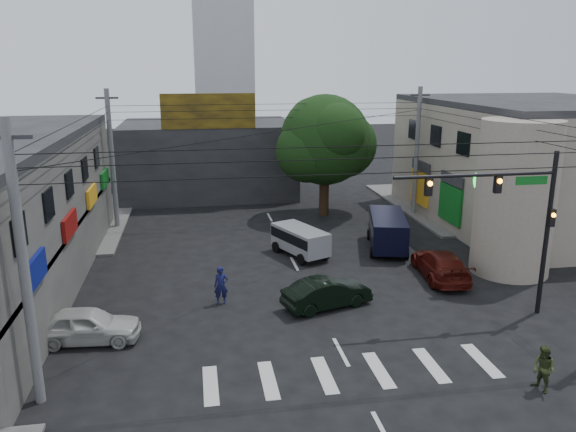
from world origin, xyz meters
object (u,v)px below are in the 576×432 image
object	(u,v)px
maroon_sedan	(440,265)
traffic_officer	(221,286)
utility_pole_far_left	(112,160)
utility_pole_far_right	(417,152)
navy_van	(387,232)
pedestrian_olive	(543,369)
white_compact	(87,325)
street_tree	(325,140)
utility_pole_near_left	(24,268)
dark_sedan	(327,293)
silver_minivan	(300,242)
traffic_gantry	(514,209)

from	to	relation	value
maroon_sedan	traffic_officer	size ratio (longest dim) A/B	2.89
utility_pole_far_left	utility_pole_far_right	size ratio (longest dim) A/B	1.00
navy_van	traffic_officer	size ratio (longest dim) A/B	3.07
traffic_officer	pedestrian_olive	size ratio (longest dim) A/B	1.10
navy_van	white_compact	bearing A→B (deg)	135.37
street_tree	utility_pole_near_left	bearing A→B (deg)	-124.00
navy_van	maroon_sedan	bearing A→B (deg)	-152.84
dark_sedan	silver_minivan	bearing A→B (deg)	-18.27
traffic_officer	utility_pole_near_left	bearing A→B (deg)	-131.52
utility_pole_far_left	traffic_gantry	bearing A→B (deg)	-42.86
utility_pole_near_left	maroon_sedan	bearing A→B (deg)	25.08
white_compact	maroon_sedan	size ratio (longest dim) A/B	0.83
utility_pole_far_left	utility_pole_near_left	bearing A→B (deg)	-90.00
traffic_officer	utility_pole_far_right	bearing A→B (deg)	43.91
utility_pole_far_right	silver_minivan	bearing A→B (deg)	-142.13
traffic_gantry	utility_pole_far_right	xyz separation A→B (m)	(2.68, 17.00, -0.23)
dark_sedan	navy_van	xyz separation A→B (m)	(5.49, 7.58, 0.35)
traffic_officer	white_compact	bearing A→B (deg)	-151.66
street_tree	traffic_officer	xyz separation A→B (m)	(-8.25, -14.70, -4.59)
white_compact	maroon_sedan	xyz separation A→B (m)	(16.69, 4.19, 0.02)
street_tree	traffic_gantry	xyz separation A→B (m)	(3.82, -18.00, -0.64)
dark_sedan	utility_pole_far_right	bearing A→B (deg)	-51.31
dark_sedan	traffic_officer	world-z (taller)	traffic_officer
utility_pole_near_left	maroon_sedan	distance (m)	19.73
utility_pole_far_left	maroon_sedan	size ratio (longest dim) A/B	1.79
traffic_officer	silver_minivan	bearing A→B (deg)	52.12
traffic_gantry	utility_pole_far_right	world-z (taller)	utility_pole_far_right
dark_sedan	traffic_officer	size ratio (longest dim) A/B	2.44
utility_pole_far_right	silver_minivan	size ratio (longest dim) A/B	2.21
maroon_sedan	pedestrian_olive	bearing A→B (deg)	90.03
utility_pole_near_left	dark_sedan	xyz separation A→B (m)	(10.94, 5.65, -3.93)
traffic_gantry	maroon_sedan	world-z (taller)	traffic_gantry
street_tree	white_compact	xyz separation A→B (m)	(-13.66, -17.49, -4.77)
utility_pole_far_right	traffic_officer	distance (m)	20.47
pedestrian_olive	navy_van	bearing A→B (deg)	164.38
utility_pole_near_left	navy_van	distance (m)	21.39
utility_pole_far_left	street_tree	bearing A→B (deg)	3.95
utility_pole_near_left	street_tree	bearing A→B (deg)	56.00
white_compact	traffic_officer	distance (m)	6.09
maroon_sedan	dark_sedan	bearing A→B (deg)	27.09
traffic_gantry	silver_minivan	size ratio (longest dim) A/B	1.73
traffic_gantry	utility_pole_far_right	distance (m)	17.21
street_tree	white_compact	bearing A→B (deg)	-128.00
pedestrian_olive	maroon_sedan	bearing A→B (deg)	158.40
street_tree	white_compact	distance (m)	22.70
utility_pole_near_left	navy_van	world-z (taller)	utility_pole_near_left
utility_pole_far_left	white_compact	size ratio (longest dim) A/B	2.16
utility_pole_far_right	utility_pole_near_left	bearing A→B (deg)	-135.69
dark_sedan	pedestrian_olive	bearing A→B (deg)	-161.99
traffic_officer	pedestrian_olive	bearing A→B (deg)	-40.32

